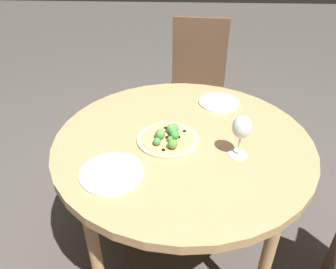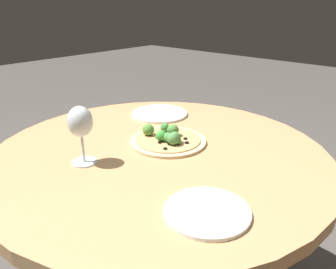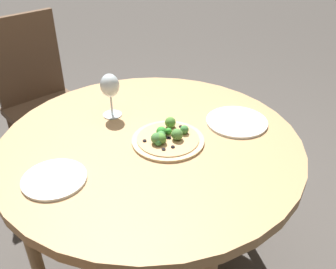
{
  "view_description": "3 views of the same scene",
  "coord_description": "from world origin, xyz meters",
  "px_view_note": "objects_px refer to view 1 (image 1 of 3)",
  "views": [
    {
      "loc": [
        0.01,
        1.16,
        1.52
      ],
      "look_at": [
        0.06,
        0.02,
        0.75
      ],
      "focal_mm": 35.0,
      "sensor_mm": 36.0,
      "label": 1
    },
    {
      "loc": [
        -0.71,
        -0.68,
        1.18
      ],
      "look_at": [
        0.06,
        0.02,
        0.75
      ],
      "focal_mm": 35.0,
      "sensor_mm": 36.0,
      "label": 2
    },
    {
      "loc": [
        0.51,
        -1.03,
        1.48
      ],
      "look_at": [
        0.06,
        0.02,
        0.75
      ],
      "focal_mm": 40.0,
      "sensor_mm": 36.0,
      "label": 3
    }
  ],
  "objects_px": {
    "pizza": "(168,137)",
    "wine_glass": "(242,128)",
    "plate_far": "(219,102)",
    "chair_2": "(197,86)",
    "plate_near": "(112,173)"
  },
  "relations": [
    {
      "from": "plate_near",
      "to": "chair_2",
      "type": "bearing_deg",
      "value": -106.63
    },
    {
      "from": "wine_glass",
      "to": "plate_far",
      "type": "xyz_separation_m",
      "value": [
        0.04,
        -0.43,
        -0.12
      ]
    },
    {
      "from": "wine_glass",
      "to": "plate_far",
      "type": "distance_m",
      "value": 0.45
    },
    {
      "from": "pizza",
      "to": "plate_near",
      "type": "height_order",
      "value": "pizza"
    },
    {
      "from": "wine_glass",
      "to": "plate_near",
      "type": "relative_size",
      "value": 0.75
    },
    {
      "from": "chair_2",
      "to": "plate_near",
      "type": "xyz_separation_m",
      "value": [
        0.35,
        1.19,
        0.2
      ]
    },
    {
      "from": "pizza",
      "to": "wine_glass",
      "type": "relative_size",
      "value": 1.47
    },
    {
      "from": "pizza",
      "to": "plate_far",
      "type": "xyz_separation_m",
      "value": [
        -0.24,
        -0.34,
        -0.01
      ]
    },
    {
      "from": "wine_glass",
      "to": "plate_far",
      "type": "bearing_deg",
      "value": -84.61
    },
    {
      "from": "pizza",
      "to": "wine_glass",
      "type": "xyz_separation_m",
      "value": [
        -0.28,
        0.09,
        0.11
      ]
    },
    {
      "from": "chair_2",
      "to": "plate_far",
      "type": "xyz_separation_m",
      "value": [
        -0.09,
        0.62,
        0.2
      ]
    },
    {
      "from": "wine_glass",
      "to": "plate_near",
      "type": "distance_m",
      "value": 0.52
    },
    {
      "from": "chair_2",
      "to": "plate_near",
      "type": "bearing_deg",
      "value": -100.97
    },
    {
      "from": "chair_2",
      "to": "plate_far",
      "type": "distance_m",
      "value": 0.66
    },
    {
      "from": "plate_near",
      "to": "plate_far",
      "type": "xyz_separation_m",
      "value": [
        -0.44,
        -0.57,
        0.0
      ]
    }
  ]
}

